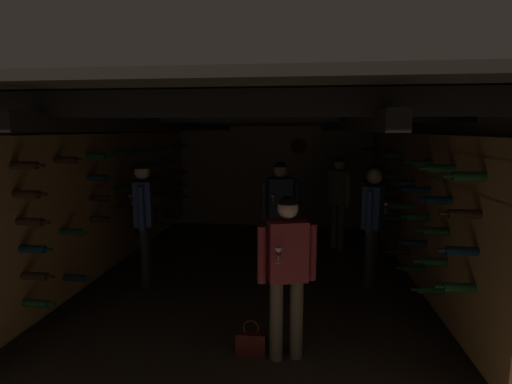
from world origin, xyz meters
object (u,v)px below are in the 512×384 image
object	(u,v)px
person_guest_mid_left	(144,212)
display_bottle	(284,186)
person_guest_mid_right	(373,216)
person_guest_near_right	(287,264)
wine_crate_stack	(279,215)
person_guest_rear_center	(282,199)
handbag	(251,343)
person_guest_far_right	(339,194)
person_host_center	(280,208)

from	to	relation	value
person_guest_mid_left	display_bottle	bearing A→B (deg)	55.00
person_guest_mid_right	person_guest_near_right	xyz separation A→B (m)	(-1.07, -1.87, -0.05)
display_bottle	person_guest_mid_left	xyz separation A→B (m)	(-1.76, -2.52, -0.02)
wine_crate_stack	person_guest_near_right	bearing A→B (deg)	-85.66
person_guest_rear_center	handbag	xyz separation A→B (m)	(-0.11, -3.25, -0.80)
display_bottle	person_guest_mid_left	distance (m)	3.07
person_guest_mid_right	person_guest_near_right	world-z (taller)	person_guest_mid_right
wine_crate_stack	person_guest_mid_right	distance (m)	2.64
person_guest_near_right	wine_crate_stack	bearing A→B (deg)	94.34
wine_crate_stack	person_guest_mid_right	world-z (taller)	person_guest_mid_right
person_guest_mid_right	person_guest_far_right	world-z (taller)	person_guest_far_right
display_bottle	person_guest_rear_center	size ratio (longest dim) A/B	0.23
person_guest_mid_left	person_guest_mid_right	world-z (taller)	person_guest_mid_left
person_host_center	person_guest_mid_right	size ratio (longest dim) A/B	1.04
person_guest_mid_left	person_guest_near_right	bearing A→B (deg)	-37.81
wine_crate_stack	person_guest_rear_center	distance (m)	0.93
person_guest_mid_left	person_guest_near_right	xyz separation A→B (m)	(1.98, -1.54, -0.10)
person_guest_near_right	handbag	size ratio (longest dim) A/B	4.41
person_guest_near_right	handbag	xyz separation A→B (m)	(-0.33, 0.02, -0.80)
person_guest_rear_center	handbag	size ratio (longest dim) A/B	4.43
wine_crate_stack	display_bottle	bearing A→B (deg)	-6.32
display_bottle	person_guest_near_right	xyz separation A→B (m)	(0.22, -4.05, -0.12)
display_bottle	person_host_center	distance (m)	1.99
display_bottle	person_host_center	xyz separation A→B (m)	(0.04, -1.99, -0.03)
wine_crate_stack	person_guest_rear_center	size ratio (longest dim) A/B	0.58
person_host_center	person_guest_rear_center	bearing A→B (deg)	92.01
handbag	person_guest_rear_center	bearing A→B (deg)	88.09
wine_crate_stack	person_guest_mid_left	world-z (taller)	person_guest_mid_left
wine_crate_stack	person_guest_rear_center	bearing A→B (deg)	-83.92
person_guest_far_right	handbag	bearing A→B (deg)	-107.72
person_guest_mid_right	handbag	xyz separation A→B (m)	(-1.40, -1.85, -0.85)
person_guest_mid_left	person_guest_far_right	bearing A→B (deg)	34.81
person_host_center	person_guest_rear_center	distance (m)	1.21
wine_crate_stack	display_bottle	distance (m)	0.59
person_guest_mid_left	person_guest_far_right	xyz separation A→B (m)	(2.74, 1.90, -0.03)
person_guest_near_right	handbag	bearing A→B (deg)	176.37
person_host_center	person_guest_near_right	size ratio (longest dim) A/B	1.09
wine_crate_stack	person_guest_far_right	distance (m)	1.35
person_guest_near_right	person_guest_rear_center	size ratio (longest dim) A/B	0.99
person_guest_mid_right	handbag	bearing A→B (deg)	-127.12
display_bottle	handbag	distance (m)	4.13
display_bottle	person_guest_rear_center	world-z (taller)	person_guest_rear_center
person_guest_mid_right	wine_crate_stack	bearing A→B (deg)	122.15
person_guest_far_right	person_guest_near_right	distance (m)	3.52
display_bottle	person_guest_mid_right	distance (m)	2.53
person_host_center	wine_crate_stack	bearing A→B (deg)	93.62
person_host_center	person_guest_rear_center	world-z (taller)	person_host_center
person_guest_far_right	wine_crate_stack	bearing A→B (deg)	149.76
person_guest_near_right	person_guest_rear_center	xyz separation A→B (m)	(-0.22, 3.27, 0.01)
person_host_center	person_guest_rear_center	size ratio (longest dim) A/B	1.08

